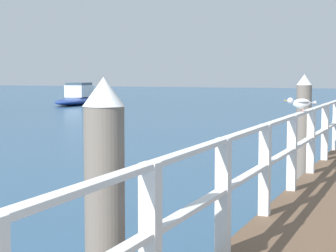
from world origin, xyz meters
The scene contains 5 objects.
pier_railing centered at (-1.12, 13.56, 1.01)m, with size 0.12×25.63×1.05m.
dock_piling_near centered at (-1.50, 4.06, 0.99)m, with size 0.29×0.29×1.97m.
dock_piling_far centered at (-1.50, 11.84, 0.99)m, with size 0.29×0.29×1.97m.
seagull_foreground centered at (-1.12, 9.46, 1.55)m, with size 0.44×0.27×0.21m.
boat_2 centered at (-19.44, 33.30, 0.46)m, with size 2.78×5.77×1.38m.
Camera 1 is at (0.48, 0.46, 1.99)m, focal length 64.27 mm.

